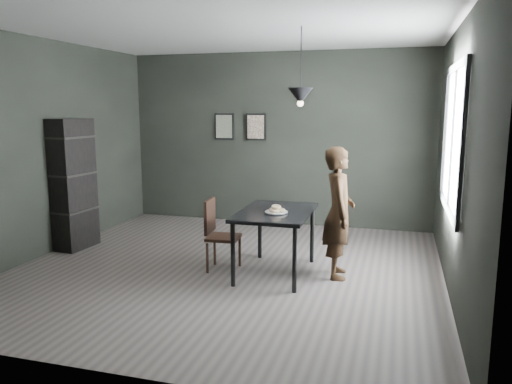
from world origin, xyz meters
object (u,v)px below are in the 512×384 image
(white_plate, at_px, (276,213))
(woman, at_px, (339,213))
(pendant_lamp, at_px, (300,96))
(cafe_table, at_px, (276,217))
(shelf_unit, at_px, (73,184))
(wood_chair, at_px, (217,230))

(white_plate, distance_m, woman, 0.71)
(pendant_lamp, bearing_deg, white_plate, -134.33)
(cafe_table, relative_size, woman, 0.80)
(white_plate, distance_m, pendant_lamp, 1.33)
(cafe_table, bearing_deg, shelf_unit, 174.18)
(wood_chair, distance_m, pendant_lamp, 1.84)
(shelf_unit, relative_size, pendant_lamp, 2.05)
(cafe_table, xyz_separation_m, shelf_unit, (-2.92, 0.30, 0.22))
(woman, distance_m, pendant_lamp, 1.38)
(wood_chair, xyz_separation_m, pendant_lamp, (0.95, 0.15, 1.56))
(wood_chair, relative_size, shelf_unit, 0.48)
(shelf_unit, height_order, pendant_lamp, pendant_lamp)
(cafe_table, relative_size, pendant_lamp, 1.39)
(cafe_table, height_order, shelf_unit, shelf_unit)
(cafe_table, distance_m, wood_chair, 0.73)
(pendant_lamp, bearing_deg, shelf_unit, 176.43)
(woman, height_order, shelf_unit, shelf_unit)
(cafe_table, distance_m, white_plate, 0.15)
(white_plate, height_order, shelf_unit, shelf_unit)
(wood_chair, bearing_deg, cafe_table, -1.02)
(cafe_table, relative_size, wood_chair, 1.40)
(pendant_lamp, bearing_deg, wood_chair, -171.19)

